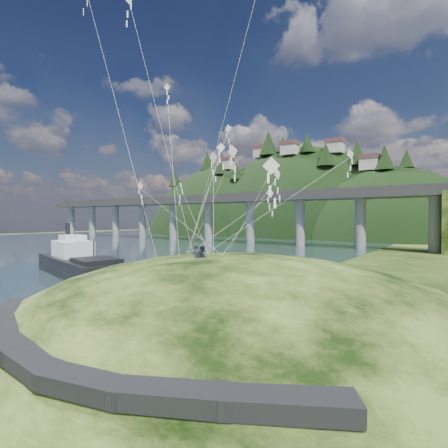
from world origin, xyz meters
The scene contains 10 objects.
ground centered at (0.00, 0.00, 0.00)m, with size 320.00×320.00×0.00m, color black.
water centered at (-72.00, 30.00, 0.01)m, with size 240.00×240.00×0.00m, color #2E4855.
grass_hill centered at (8.00, 2.00, -1.50)m, with size 36.00×32.00×13.00m.
footpath centered at (7.46, -9.74, 2.08)m, with size 22.29×5.84×0.83m.
bridge centered at (-26.46, 70.07, 9.70)m, with size 160.00×11.00×15.00m.
far_ridge centered at (-43.58, 122.17, -7.44)m, with size 153.00×70.00×94.50m.
work_barge centered at (-20.90, 8.28, 1.71)m, with size 20.15×10.02×6.81m.
wooden_dock centered at (-9.33, 4.75, 0.38)m, with size 12.09×2.61×0.86m.
kite_flyers centered at (6.41, -0.11, 5.78)m, with size 1.20×1.02×1.91m.
kite_swarm centered at (5.54, 3.33, 14.32)m, with size 21.19×16.95×19.51m.
Camera 1 is at (20.82, -17.72, 7.51)m, focal length 28.00 mm.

